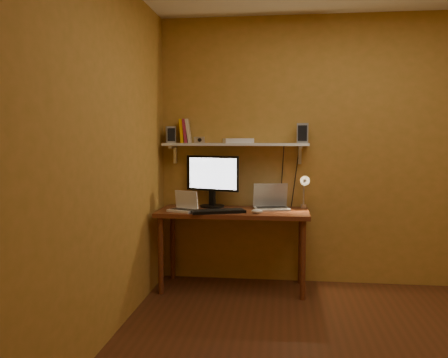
# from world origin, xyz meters

# --- Properties ---
(room) EXTENTS (3.44, 3.24, 2.64)m
(room) POSITION_xyz_m (0.00, 0.00, 1.30)
(room) COLOR #562916
(room) RESTS_ON ground
(desk) EXTENTS (1.40, 0.60, 0.75)m
(desk) POSITION_xyz_m (-0.95, 1.28, 0.66)
(desk) COLOR brown
(desk) RESTS_ON ground
(wall_shelf) EXTENTS (1.40, 0.25, 0.21)m
(wall_shelf) POSITION_xyz_m (-0.95, 1.47, 1.36)
(wall_shelf) COLOR white
(wall_shelf) RESTS_ON room
(monitor) EXTENTS (0.53, 0.30, 0.50)m
(monitor) POSITION_xyz_m (-1.17, 1.45, 1.03)
(monitor) COLOR black
(monitor) RESTS_ON desk
(laptop) EXTENTS (0.36, 0.29, 0.24)m
(laptop) POSITION_xyz_m (-0.60, 1.39, 0.81)
(laptop) COLOR gray
(laptop) RESTS_ON desk
(netbook) EXTENTS (0.29, 0.25, 0.18)m
(netbook) POSITION_xyz_m (-1.40, 1.17, 0.80)
(netbook) COLOR white
(netbook) RESTS_ON desk
(keyboard) EXTENTS (0.51, 0.32, 0.03)m
(keyboard) POSITION_xyz_m (-1.07, 1.10, 0.76)
(keyboard) COLOR black
(keyboard) RESTS_ON desk
(mouse) EXTENTS (0.12, 0.10, 0.04)m
(mouse) POSITION_xyz_m (-0.72, 1.11, 0.77)
(mouse) COLOR white
(mouse) RESTS_ON desk
(desk_lamp) EXTENTS (0.09, 0.23, 0.38)m
(desk_lamp) POSITION_xyz_m (-0.29, 1.41, 0.96)
(desk_lamp) COLOR silver
(desk_lamp) RESTS_ON desk
(speaker_left) EXTENTS (0.12, 0.12, 0.16)m
(speaker_left) POSITION_xyz_m (-1.59, 1.48, 1.46)
(speaker_left) COLOR gray
(speaker_left) RESTS_ON wall_shelf
(speaker_right) EXTENTS (0.11, 0.11, 0.19)m
(speaker_right) POSITION_xyz_m (-0.31, 1.48, 1.47)
(speaker_right) COLOR gray
(speaker_right) RESTS_ON wall_shelf
(books) EXTENTS (0.14, 0.17, 0.24)m
(books) POSITION_xyz_m (-1.45, 1.49, 1.49)
(books) COLOR #E8A303
(books) RESTS_ON wall_shelf
(shelf_camera) EXTENTS (0.11, 0.06, 0.06)m
(shelf_camera) POSITION_xyz_m (-1.30, 1.42, 1.41)
(shelf_camera) COLOR silver
(shelf_camera) RESTS_ON wall_shelf
(router) EXTENTS (0.31, 0.25, 0.05)m
(router) POSITION_xyz_m (-0.92, 1.48, 1.40)
(router) COLOR white
(router) RESTS_ON wall_shelf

